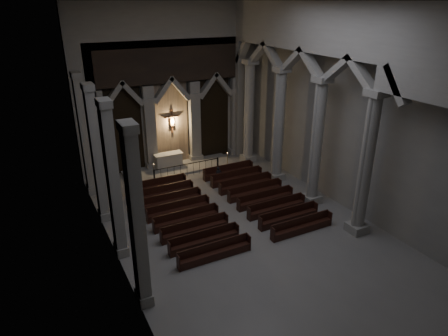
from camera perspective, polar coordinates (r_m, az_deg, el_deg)
name	(u,v)px	position (r m, az deg, el deg)	size (l,w,h in m)	color
room	(253,99)	(19.53, 4.19, 9.76)	(24.00, 24.10, 12.00)	gray
sanctuary_wall	(171,80)	(29.97, -7.63, 12.30)	(14.00, 0.77, 12.00)	#9D9A93
right_arcade	(324,80)	(23.76, 14.16, 12.05)	(1.00, 24.00, 12.00)	#9D9A93
left_pilasters	(104,170)	(21.55, -16.70, -0.23)	(0.60, 13.00, 8.03)	#9D9A93
sanctuary_step	(179,168)	(31.00, -6.41, 0.07)	(8.50, 2.60, 0.15)	#9D9A93
altar	(168,160)	(30.82, -7.94, 1.12)	(2.18, 0.87, 1.10)	beige
altar_rail	(187,168)	(29.37, -5.30, 0.05)	(5.12, 0.09, 1.01)	black
candle_stand_left	(154,177)	(28.87, -9.91, -1.26)	(0.23, 0.23, 1.38)	#B29536
candle_stand_right	(227,164)	(30.68, 0.49, 0.55)	(0.23, 0.23, 1.33)	#B29536
pews	(223,205)	(24.80, -0.18, -5.34)	(9.35, 9.17, 0.88)	black
worshipper	(219,175)	(28.09, -0.79, -1.04)	(0.46, 0.30, 1.25)	black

